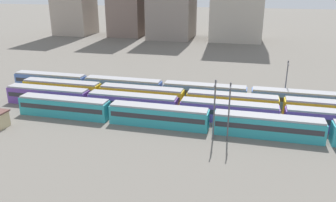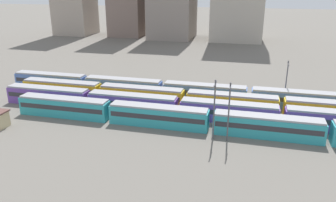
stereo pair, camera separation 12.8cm
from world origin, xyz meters
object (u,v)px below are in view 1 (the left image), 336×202
object	(u,v)px
train_track_1	(179,107)
train_track_3	(205,92)
catenary_pole_0	(214,107)
train_track_2	(232,103)
catenary_pole_1	(286,79)
train_track_0	(211,121)
catenary_pole_2	(229,109)

from	to	relation	value
train_track_1	train_track_3	world-z (taller)	same
catenary_pole_0	train_track_1	bearing A→B (deg)	132.85
train_track_2	catenary_pole_1	bearing A→B (deg)	38.59
train_track_2	catenary_pole_0	distance (m)	14.08
train_track_1	train_track_3	xyz separation A→B (m)	(3.42, 10.40, 0.00)
train_track_1	catenary_pole_0	xyz separation A→B (m)	(7.63, -8.23, 3.73)
catenary_pole_0	train_track_0	bearing A→B (deg)	104.36
train_track_1	catenary_pole_1	xyz separation A→B (m)	(20.28, 13.70, 3.22)
train_track_2	train_track_0	bearing A→B (deg)	-104.92
train_track_0	train_track_3	size ratio (longest dim) A/B	0.80
train_track_1	train_track_2	world-z (taller)	same
train_track_0	train_track_3	xyz separation A→B (m)	(-3.44, 15.60, 0.00)
catenary_pole_0	catenary_pole_1	xyz separation A→B (m)	(12.64, 21.93, -0.51)
catenary_pole_1	catenary_pole_2	distance (m)	24.36
train_track_3	train_track_2	bearing A→B (deg)	-39.95
train_track_1	catenary_pole_2	distance (m)	13.53
train_track_3	train_track_1	bearing A→B (deg)	-108.20
catenary_pole_2	catenary_pole_0	bearing A→B (deg)	176.23
train_track_3	catenary_pole_2	world-z (taller)	catenary_pole_2
catenary_pole_0	train_track_3	bearing A→B (deg)	102.74
catenary_pole_2	train_track_3	bearing A→B (deg)	109.26
train_track_0	train_track_3	distance (m)	15.97
train_track_2	catenary_pole_0	world-z (taller)	catenary_pole_0
catenary_pole_0	catenary_pole_2	size ratio (longest dim) A/B	1.02
train_track_1	train_track_0	bearing A→B (deg)	-37.17
train_track_0	catenary_pole_1	world-z (taller)	catenary_pole_1
train_track_1	catenary_pole_1	size ratio (longest dim) A/B	8.13
catenary_pole_2	train_track_0	bearing A→B (deg)	134.48
catenary_pole_0	catenary_pole_2	distance (m)	2.36
train_track_0	catenary_pole_2	world-z (taller)	catenary_pole_2
train_track_1	catenary_pole_2	bearing A→B (deg)	-40.02
train_track_0	train_track_2	bearing A→B (deg)	75.08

